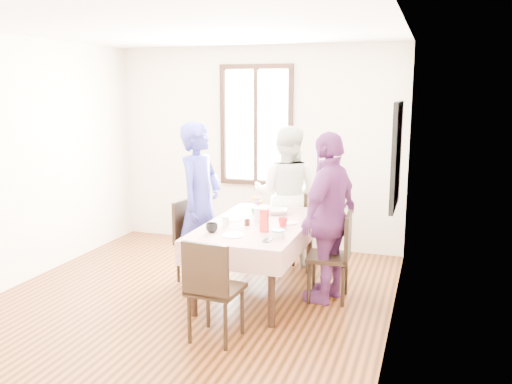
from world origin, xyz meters
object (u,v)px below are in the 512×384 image
Objects in this scene: person_right at (328,217)px; person_left at (200,203)px; chair_right at (328,257)px; person_far at (286,195)px; chair_left at (199,241)px; dining_table at (257,258)px; chair_near at (216,289)px; chair_far at (286,225)px.

person_left is at bearing -77.75° from person_right.
person_left is at bearing 82.17° from chair_right.
person_left is at bearing 52.32° from person_far.
chair_right is at bearing 95.25° from chair_left.
person_left is (-0.73, 0.16, 0.52)m from dining_table.
dining_table is 0.90m from person_left.
chair_left and chair_near have the same top height.
chair_far is (-0.75, 1.09, 0.00)m from chair_right.
chair_right is at bearing 124.37° from person_far.
chair_left is 0.51× the size of person_left.
chair_right is 1.54m from person_left.
chair_near is 0.51× the size of person_left.
person_right is (0.73, 0.05, 0.49)m from dining_table.
chair_far and chair_near have the same top height.
person_far reaches higher than chair_right.
chair_right is (0.75, 0.05, 0.08)m from dining_table.
person_far reaches higher than chair_near.
chair_left and chair_right have the same top height.
chair_right is 1.36m from person_far.
dining_table is 1.21m from person_far.
chair_left is at bearing -77.70° from person_right.
person_far is at bearing 31.19° from chair_right.
dining_table is 0.75m from chair_right.
chair_far is at bearing 90.00° from dining_table.
chair_left is at bearing 58.84° from chair_far.
person_left is at bearing 123.48° from chair_near.
chair_near is (0.00, -1.14, 0.08)m from dining_table.
chair_near is at bearing 96.04° from chair_far.
person_right reaches higher than chair_far.
person_right is at bearing 123.65° from person_far.
chair_near is at bearing 89.37° from person_far.
person_right is (0.73, -1.09, 0.41)m from chair_far.
person_right is at bearing 62.76° from chair_near.
chair_near is 0.53× the size of person_right.
chair_near is at bearing -90.00° from dining_table.
person_right is (1.45, -0.10, -0.03)m from person_left.
chair_right is at bearing 62.06° from chair_near.
person_left is 1.03× the size of person_right.
dining_table is at bearing 89.37° from person_far.
chair_right is at bearing -86.57° from person_left.
person_right is at bearing 129.81° from chair_far.
person_left is at bearing 99.21° from chair_left.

